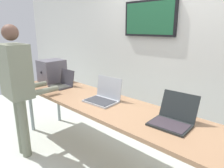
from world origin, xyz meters
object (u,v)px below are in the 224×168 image
object	(u,v)px
person	(17,80)
laptop_station_2	(173,117)
workbench	(118,111)
laptop_station_0	(63,83)
equipment_box	(52,71)
laptop_station_1	(104,96)

from	to	relation	value
person	laptop_station_2	bearing A→B (deg)	21.55
workbench	laptop_station_0	size ratio (longest dim) A/B	11.09
laptop_station_2	workbench	bearing A→B (deg)	-174.51
equipment_box	laptop_station_2	bearing A→B (deg)	-1.21
laptop_station_2	person	bearing A→B (deg)	-158.45
workbench	equipment_box	xyz separation A→B (m)	(-1.54, 0.11, 0.22)
laptop_station_0	laptop_station_1	world-z (taller)	laptop_station_1
laptop_station_0	laptop_station_2	size ratio (longest dim) A/B	0.84
equipment_box	person	bearing A→B (deg)	-58.47
person	laptop_station_1	bearing A→B (deg)	38.08
laptop_station_0	laptop_station_2	distance (m)	1.78
equipment_box	person	xyz separation A→B (m)	(0.45, -0.73, 0.05)
workbench	laptop_station_2	xyz separation A→B (m)	(0.63, 0.06, 0.11)
laptop_station_0	person	world-z (taller)	person
laptop_station_0	laptop_station_2	world-z (taller)	laptop_station_2
laptop_station_0	laptop_station_1	xyz separation A→B (m)	(0.90, -0.01, 0.01)
equipment_box	workbench	bearing A→B (deg)	-3.93
laptop_station_1	person	distance (m)	1.08
workbench	equipment_box	size ratio (longest dim) A/B	9.36
person	workbench	bearing A→B (deg)	29.49
laptop_station_0	workbench	bearing A→B (deg)	-2.41
laptop_station_2	person	xyz separation A→B (m)	(-1.73, -0.68, 0.17)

